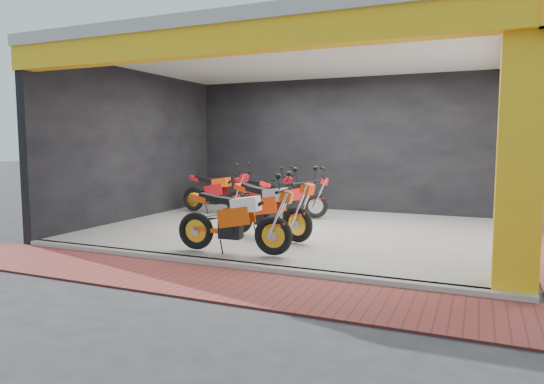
{
  "coord_description": "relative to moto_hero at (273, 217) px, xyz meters",
  "views": [
    {
      "loc": [
        3.32,
        -7.22,
        1.85
      ],
      "look_at": [
        -0.36,
        1.33,
        0.9
      ],
      "focal_mm": 32.0,
      "sensor_mm": 36.0,
      "label": 1
    }
  ],
  "objects": [
    {
      "name": "corner_column",
      "position": [
        3.3,
        -0.26,
        1.03
      ],
      "size": [
        0.5,
        0.5,
        3.5
      ],
      "primitive_type": "cube",
      "color": "yellow",
      "rests_on": "ground"
    },
    {
      "name": "showroom_floor",
      "position": [
        -0.45,
        2.49,
        -0.67
      ],
      "size": [
        8.0,
        6.0,
        0.1
      ],
      "primitive_type": "cube",
      "color": "silver",
      "rests_on": "ground"
    },
    {
      "name": "moto_row_c",
      "position": [
        -2.49,
        3.59,
        -0.01
      ],
      "size": [
        2.05,
        0.89,
        1.22
      ],
      "primitive_type": null,
      "rotation": [
        0.0,
        0.0,
        -0.07
      ],
      "color": "red",
      "rests_on": "showroom_floor"
    },
    {
      "name": "showroom_ceiling",
      "position": [
        -0.45,
        2.49,
        2.88
      ],
      "size": [
        8.4,
        6.4,
        0.2
      ],
      "primitive_type": "cube",
      "color": "beige",
      "rests_on": "corner_column"
    },
    {
      "name": "ground",
      "position": [
        -0.45,
        0.49,
        -0.72
      ],
      "size": [
        80.0,
        80.0,
        0.0
      ],
      "primitive_type": "plane",
      "color": "#2D2D30",
      "rests_on": "ground"
    },
    {
      "name": "header_beam_right",
      "position": [
        3.55,
        2.49,
        2.58
      ],
      "size": [
        0.3,
        6.4,
        0.4
      ],
      "primitive_type": "cube",
      "color": "yellow",
      "rests_on": "corner_column"
    },
    {
      "name": "paver_front",
      "position": [
        -0.45,
        -1.31,
        -0.71
      ],
      "size": [
        9.0,
        1.4,
        0.03
      ],
      "primitive_type": "cube",
      "color": "maroon",
      "rests_on": "ground"
    },
    {
      "name": "floor_kerb",
      "position": [
        -0.45,
        -0.53,
        -0.67
      ],
      "size": [
        8.0,
        0.2,
        0.1
      ],
      "primitive_type": "cube",
      "color": "silver",
      "rests_on": "ground"
    },
    {
      "name": "header_beam_front",
      "position": [
        -0.45,
        -0.51,
        2.58
      ],
      "size": [
        8.4,
        0.3,
        0.4
      ],
      "primitive_type": "cube",
      "color": "yellow",
      "rests_on": "corner_column"
    },
    {
      "name": "moto_row_b",
      "position": [
        -0.56,
        3.79,
        -0.04
      ],
      "size": [
        2.02,
        1.38,
        1.16
      ],
      "primitive_type": null,
      "rotation": [
        0.0,
        0.0,
        0.4
      ],
      "color": "red",
      "rests_on": "showroom_floor"
    },
    {
      "name": "moto_row_a",
      "position": [
        -0.0,
        1.06,
        0.02
      ],
      "size": [
        2.25,
        1.35,
        1.29
      ],
      "primitive_type": null,
      "rotation": [
        0.0,
        0.0,
        -0.29
      ],
      "color": "#F7380A",
      "rests_on": "showroom_floor"
    },
    {
      "name": "moto_row_d",
      "position": [
        -1.48,
        3.9,
        -0.05
      ],
      "size": [
        1.94,
        0.88,
        1.15
      ],
      "primitive_type": null,
      "rotation": [
        0.0,
        0.0,
        -0.1
      ],
      "color": "red",
      "rests_on": "showroom_floor"
    },
    {
      "name": "back_wall",
      "position": [
        -0.45,
        5.59,
        1.03
      ],
      "size": [
        8.2,
        0.2,
        3.5
      ],
      "primitive_type": "cube",
      "color": "black",
      "rests_on": "ground"
    },
    {
      "name": "moto_hero",
      "position": [
        0.0,
        0.0,
        0.0
      ],
      "size": [
        2.1,
        0.92,
        1.25
      ],
      "primitive_type": null,
      "rotation": [
        0.0,
        0.0,
        0.08
      ],
      "color": "#DC4C09",
      "rests_on": "showroom_floor"
    },
    {
      "name": "left_wall",
      "position": [
        -4.55,
        2.49,
        1.03
      ],
      "size": [
        0.2,
        6.2,
        3.5
      ],
      "primitive_type": "cube",
      "color": "black",
      "rests_on": "ground"
    }
  ]
}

